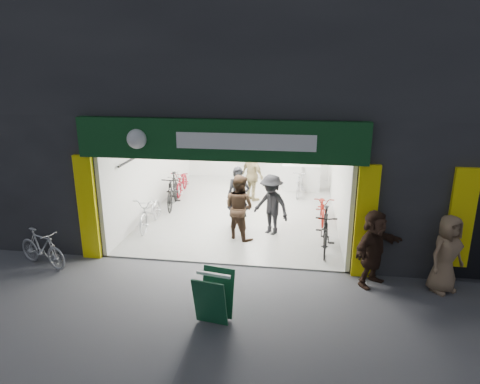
% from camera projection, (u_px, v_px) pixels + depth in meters
% --- Properties ---
extents(ground, '(60.00, 60.00, 0.00)m').
position_uv_depth(ground, '(221.00, 265.00, 10.27)').
color(ground, '#56565B').
rests_on(ground, ground).
extents(building, '(17.00, 10.27, 8.00)m').
position_uv_depth(building, '(277.00, 73.00, 13.59)').
color(building, '#232326').
rests_on(building, ground).
extents(bike_left_front, '(0.72, 1.89, 0.98)m').
position_uv_depth(bike_left_front, '(151.00, 211.00, 12.47)').
color(bike_left_front, '#BBBBC0').
rests_on(bike_left_front, ground).
extents(bike_left_midfront, '(0.77, 1.96, 1.14)m').
position_uv_depth(bike_left_midfront, '(173.00, 191.00, 14.14)').
color(bike_left_midfront, black).
rests_on(bike_left_midfront, ground).
extents(bike_left_midback, '(0.75, 1.77, 0.91)m').
position_uv_depth(bike_left_midback, '(182.00, 182.00, 15.65)').
color(bike_left_midback, maroon).
rests_on(bike_left_midback, ground).
extents(bike_left_back, '(0.56, 1.64, 0.97)m').
position_uv_depth(bike_left_back, '(177.00, 186.00, 15.00)').
color(bike_left_back, silver).
rests_on(bike_left_back, ground).
extents(bike_right_front, '(0.61, 1.87, 1.11)m').
position_uv_depth(bike_right_front, '(325.00, 230.00, 10.89)').
color(bike_right_front, black).
rests_on(bike_right_front, ground).
extents(bike_right_mid, '(0.58, 1.64, 0.86)m').
position_uv_depth(bike_right_mid, '(323.00, 208.00, 12.93)').
color(bike_right_mid, maroon).
rests_on(bike_right_mid, ground).
extents(bike_right_back, '(0.73, 1.71, 0.99)m').
position_uv_depth(bike_right_back, '(301.00, 182.00, 15.44)').
color(bike_right_back, '#A7A8AC').
rests_on(bike_right_back, ground).
extents(parked_bike, '(1.59, 0.95, 0.92)m').
position_uv_depth(parked_bike, '(42.00, 248.00, 10.09)').
color(parked_bike, '#BBBBC0').
rests_on(parked_bike, ground).
extents(customer_a, '(0.67, 0.44, 1.82)m').
position_uv_depth(customer_a, '(238.00, 198.00, 12.34)').
color(customer_a, black).
rests_on(customer_a, ground).
extents(customer_b, '(1.11, 1.03, 1.81)m').
position_uv_depth(customer_b, '(239.00, 207.00, 11.53)').
color(customer_b, '#3D291C').
rests_on(customer_b, ground).
extents(customer_c, '(1.30, 1.15, 1.74)m').
position_uv_depth(customer_c, '(271.00, 205.00, 11.81)').
color(customer_c, black).
rests_on(customer_c, ground).
extents(customer_d, '(1.08, 1.08, 1.84)m').
position_uv_depth(customer_d, '(252.00, 176.00, 14.67)').
color(customer_d, '#938255').
rests_on(customer_d, ground).
extents(pedestrian_near, '(0.99, 0.91, 1.70)m').
position_uv_depth(pedestrian_near, '(446.00, 254.00, 8.87)').
color(pedestrian_near, '#80644A').
rests_on(pedestrian_near, ground).
extents(pedestrian_far, '(1.42, 1.52, 1.70)m').
position_uv_depth(pedestrian_far, '(373.00, 248.00, 9.14)').
color(pedestrian_far, '#332017').
rests_on(pedestrian_far, ground).
extents(sandwich_board, '(0.72, 0.74, 0.96)m').
position_uv_depth(sandwich_board, '(214.00, 296.00, 7.89)').
color(sandwich_board, '#104126').
rests_on(sandwich_board, ground).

